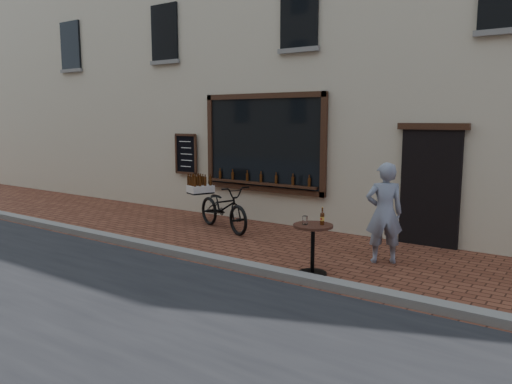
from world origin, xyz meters
The scene contains 6 objects.
ground centered at (0.00, 0.00, 0.00)m, with size 90.00×90.00×0.00m, color #572B1C.
kerb centered at (0.00, 0.20, 0.06)m, with size 90.00×0.25×0.12m, color slate.
shop_building centered at (0.00, 6.50, 5.00)m, with size 28.00×6.20×10.00m.
cargo_bicycle centered at (-2.16, 2.27, 0.51)m, with size 2.30×1.35×1.07m.
bistro_table centered at (0.97, 0.62, 0.56)m, with size 0.62×0.62×1.06m.
pedestrian centered at (1.61, 1.89, 0.85)m, with size 0.62×0.41×1.69m, color gray.
Camera 1 is at (4.58, -6.01, 2.40)m, focal length 35.00 mm.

